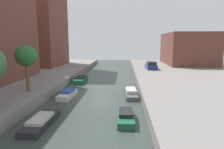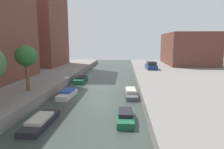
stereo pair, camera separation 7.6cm
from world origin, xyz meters
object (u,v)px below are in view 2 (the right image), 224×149
Objects in this scene: moored_boat_left_2 at (67,94)px; moored_boat_left_3 at (81,80)px; low_block_right at (187,49)px; street_tree_2 at (26,57)px; apartment_tower_far at (38,19)px; moored_boat_right_2 at (131,93)px; parked_car at (151,66)px; moored_boat_left_1 at (40,121)px; moored_boat_right_1 at (125,117)px.

moored_boat_left_3 is at bearing 92.59° from moored_boat_left_2.
moored_boat_left_3 is at bearing -139.91° from low_block_right.
street_tree_2 reaches higher than moored_boat_left_3.
apartment_tower_far is 4.59× the size of moored_boat_right_2.
moored_boat_left_2 is 0.83× the size of moored_boat_left_3.
street_tree_2 is 1.15× the size of parked_car.
moored_boat_left_2 is (12.79, -21.77, -10.85)m from apartment_tower_far.
parked_car is 26.89m from moored_boat_left_1.
apartment_tower_far is 35.80m from moored_boat_right_1.
moored_boat_right_2 is (-14.02, -25.52, -4.30)m from low_block_right.
moored_boat_right_2 is (-4.37, -15.91, -1.28)m from parked_car.
moored_boat_left_1 is at bearing -121.74° from low_block_right.
parked_car is 1.25× the size of moored_boat_right_1.
street_tree_2 is at bearing -132.15° from low_block_right.
moored_boat_left_1 is (-11.35, -24.34, -1.34)m from parked_car.
low_block_right reaches higher than moored_boat_right_2.
moored_boat_left_1 is 6.45m from moored_boat_right_1.
parked_car is 1.12× the size of moored_boat_left_2.
parked_car is at bearing 74.64° from moored_boat_right_2.
moored_boat_left_1 is at bearing -66.05° from apartment_tower_far.
apartment_tower_far reaches higher than moored_boat_left_2.
moored_boat_right_1 is 7.31m from moored_boat_right_2.
moored_boat_left_3 reaches higher than moored_boat_right_2.
low_block_right reaches higher than street_tree_2.
moored_boat_left_3 is at bearing 69.88° from street_tree_2.
moored_boat_left_2 is (3.87, 1.24, -4.30)m from street_tree_2.
low_block_right reaches higher than parked_car.
apartment_tower_far is 5.42× the size of moored_boat_left_2.
moored_boat_right_2 is at bearing -105.36° from parked_car.
moored_boat_right_1 is (6.34, 1.16, 0.06)m from moored_boat_left_1.
low_block_right is at bearing 58.26° from moored_boat_left_1.
moored_boat_left_3 reaches higher than moored_boat_right_1.
low_block_right is 36.18m from moored_boat_right_1.
apartment_tower_far reaches higher than parked_car.
moored_boat_left_2 is (-11.55, -16.85, -1.27)m from parked_car.
moored_boat_left_1 is at bearing -169.65° from moored_boat_right_1.
moored_boat_left_3 is (-21.58, -18.17, -4.23)m from low_block_right.
moored_boat_right_2 is (19.98, -20.82, -10.86)m from apartment_tower_far.
apartment_tower_far is 21.27m from moored_boat_left_3.
moored_boat_right_2 is (0.64, 7.28, -0.01)m from moored_boat_right_1.
moored_boat_left_1 is 0.98× the size of moored_boat_left_3.
street_tree_2 is 12.06m from moored_boat_right_2.
low_block_right is 29.43m from moored_boat_right_2.
moored_boat_left_1 is at bearing -114.99° from parked_car.
street_tree_2 is at bearing 123.08° from moored_boat_left_1.
moored_boat_left_1 is at bearing -129.59° from moored_boat_right_2.
street_tree_2 is at bearing -162.20° from moored_boat_left_2.
apartment_tower_far is 30.83m from moored_boat_right_2.
moored_boat_left_1 is at bearing -88.43° from moored_boat_left_2.
moored_boat_left_2 is 7.24m from moored_boat_right_2.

